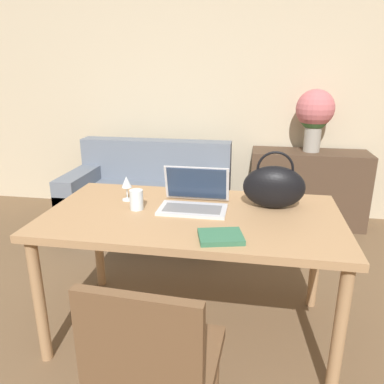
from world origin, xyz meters
name	(u,v)px	position (x,y,z in m)	size (l,w,h in m)	color
wall_back	(232,84)	(0.00, 2.88, 1.35)	(10.00, 0.06, 2.70)	beige
dining_table	(192,226)	(-0.05, 0.81, 0.67)	(1.59, 0.87, 0.75)	#A87F56
chair	(153,363)	(-0.05, -0.02, 0.49)	(0.46, 0.46, 0.86)	brown
couch	(150,200)	(-0.72, 2.25, 0.28)	(1.52, 0.84, 0.82)	slate
sideboard	(307,188)	(0.80, 2.61, 0.37)	(1.11, 0.40, 0.74)	#4C3828
laptop	(194,197)	(-0.05, 0.90, 0.81)	(0.37, 0.28, 0.22)	silver
drinking_glass	(136,200)	(-0.36, 0.81, 0.81)	(0.07, 0.07, 0.11)	silver
wine_glass	(127,183)	(-0.47, 0.95, 0.86)	(0.06, 0.06, 0.15)	silver
handbag	(274,186)	(0.38, 0.97, 0.88)	(0.34, 0.16, 0.32)	black
flower_vase	(315,113)	(0.80, 2.62, 1.10)	(0.35, 0.35, 0.58)	#9E998E
book	(221,237)	(0.13, 0.51, 0.76)	(0.23, 0.21, 0.02)	#336B4C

